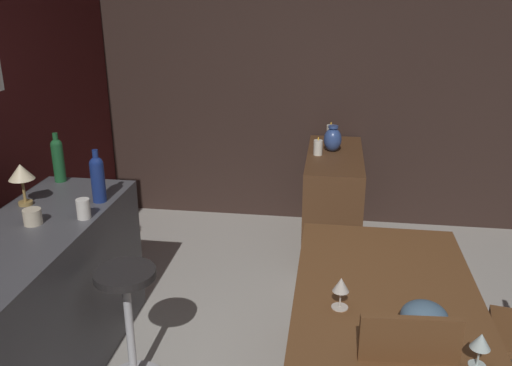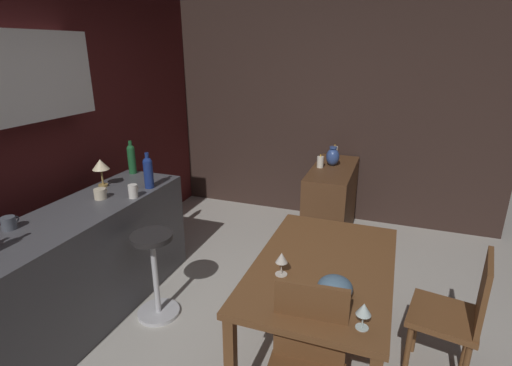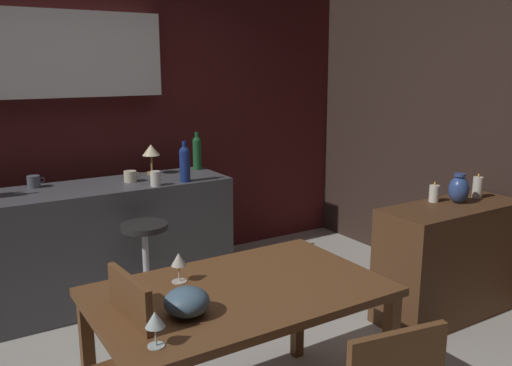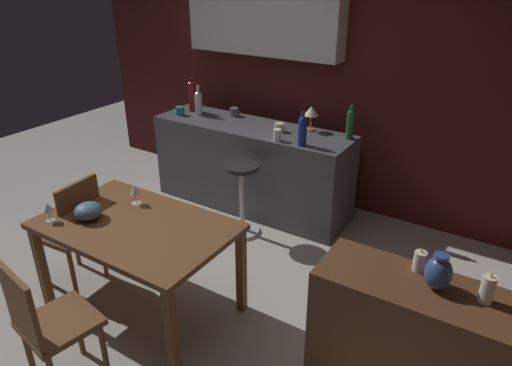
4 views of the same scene
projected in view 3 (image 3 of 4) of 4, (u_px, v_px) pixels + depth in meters
The scene contains 18 objects.
wall_kitchen_back at pixel (79, 110), 4.29m from camera, with size 5.20×0.33×2.60m.
wall_side_right at pixel (473, 126), 4.20m from camera, with size 0.10×4.40×2.60m, color #33231E.
dining_table at pixel (240, 305), 2.53m from camera, with size 1.37×0.86×0.74m.
kitchen_counter at pixel (92, 245), 3.97m from camera, with size 2.10×0.60×0.90m, color #4C4C51.
sideboard_cabinet at pixel (449, 261), 3.77m from camera, with size 1.10×0.44×0.82m, color #56351E.
bar_stool at pixel (146, 270), 3.67m from camera, with size 0.34×0.34×0.71m.
wine_glass_left at pixel (155, 321), 1.97m from camera, with size 0.08×0.08×0.14m.
wine_glass_right at pixel (179, 261), 2.56m from camera, with size 0.07×0.07×0.15m.
fruit_bowl at pixel (187, 302), 2.22m from camera, with size 0.19×0.19×0.12m, color slate.
wine_bottle_green at pixel (197, 151), 4.49m from camera, with size 0.07×0.07×0.32m.
wine_bottle_cobalt at pixel (185, 162), 4.02m from camera, with size 0.08×0.08×0.31m.
cup_cream at pixel (130, 176), 4.03m from camera, with size 0.13×0.10×0.08m.
cup_white at pixel (156, 178), 3.90m from camera, with size 0.11×0.07×0.11m.
cup_slate at pixel (34, 182), 3.84m from camera, with size 0.13×0.09×0.09m.
counter_lamp at pixel (151, 152), 4.28m from camera, with size 0.14×0.14×0.24m.
pillar_candle_tall at pixel (478, 187), 3.86m from camera, with size 0.07×0.07×0.18m.
pillar_candle_short at pixel (434, 193), 3.76m from camera, with size 0.07×0.07×0.15m.
vase_ceramic_blue at pixel (459, 189), 3.72m from camera, with size 0.14×0.14×0.21m.
Camera 3 is at (-1.14, -2.34, 1.77)m, focal length 37.17 mm.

